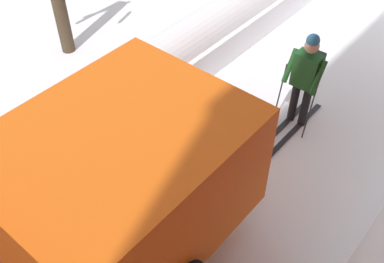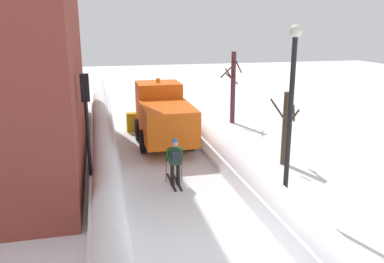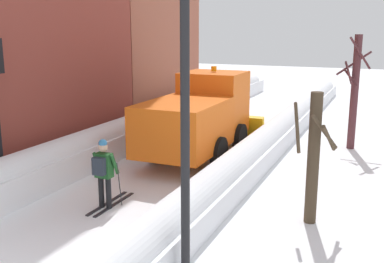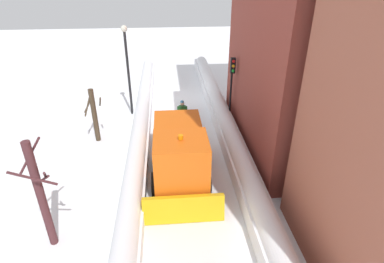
{
  "view_description": "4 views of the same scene",
  "coord_description": "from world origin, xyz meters",
  "px_view_note": "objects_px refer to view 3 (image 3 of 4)",
  "views": [
    {
      "loc": [
        -2.43,
        10.61,
        5.55
      ],
      "look_at": [
        0.46,
        7.16,
        1.2
      ],
      "focal_mm": 42.36,
      "sensor_mm": 36.0,
      "label": 1
    },
    {
      "loc": [
        -2.59,
        -8.7,
        5.77
      ],
      "look_at": [
        1.17,
        7.06,
        1.39
      ],
      "focal_mm": 37.07,
      "sensor_mm": 36.0,
      "label": 2
    },
    {
      "loc": [
        6.42,
        -4.53,
        4.52
      ],
      "look_at": [
        1.11,
        7.82,
        1.47
      ],
      "focal_mm": 43.28,
      "sensor_mm": 36.0,
      "label": 3
    },
    {
      "loc": [
        0.9,
        22.06,
        9.0
      ],
      "look_at": [
        -0.36,
        7.58,
        1.17
      ],
      "focal_mm": 29.2,
      "sensor_mm": 36.0,
      "label": 4
    }
  ],
  "objects_px": {
    "plow_truck": "(199,117)",
    "bare_tree_mid": "(354,90)",
    "skier": "(104,170)",
    "bare_tree_near": "(313,157)",
    "street_lamp": "(185,83)"
  },
  "relations": [
    {
      "from": "plow_truck",
      "to": "bare_tree_mid",
      "type": "distance_m",
      "value": 5.96
    },
    {
      "from": "plow_truck",
      "to": "skier",
      "type": "relative_size",
      "value": 3.31
    },
    {
      "from": "skier",
      "to": "bare_tree_near",
      "type": "distance_m",
      "value": 5.12
    },
    {
      "from": "bare_tree_near",
      "to": "skier",
      "type": "bearing_deg",
      "value": -166.76
    },
    {
      "from": "bare_tree_near",
      "to": "bare_tree_mid",
      "type": "relative_size",
      "value": 0.73
    },
    {
      "from": "skier",
      "to": "bare_tree_near",
      "type": "relative_size",
      "value": 0.58
    },
    {
      "from": "plow_truck",
      "to": "bare_tree_mid",
      "type": "relative_size",
      "value": 1.4
    },
    {
      "from": "bare_tree_near",
      "to": "street_lamp",
      "type": "bearing_deg",
      "value": -115.59
    },
    {
      "from": "skier",
      "to": "bare_tree_mid",
      "type": "bearing_deg",
      "value": 59.07
    },
    {
      "from": "skier",
      "to": "street_lamp",
      "type": "xyz_separation_m",
      "value": [
        3.28,
        -2.32,
        2.61
      ]
    },
    {
      "from": "skier",
      "to": "bare_tree_near",
      "type": "xyz_separation_m",
      "value": [
        4.95,
        1.17,
        0.61
      ]
    },
    {
      "from": "bare_tree_near",
      "to": "bare_tree_mid",
      "type": "height_order",
      "value": "bare_tree_mid"
    },
    {
      "from": "street_lamp",
      "to": "bare_tree_near",
      "type": "bearing_deg",
      "value": 64.41
    },
    {
      "from": "plow_truck",
      "to": "skier",
      "type": "distance_m",
      "value": 5.3
    },
    {
      "from": "bare_tree_mid",
      "to": "street_lamp",
      "type": "bearing_deg",
      "value": -99.97
    }
  ]
}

